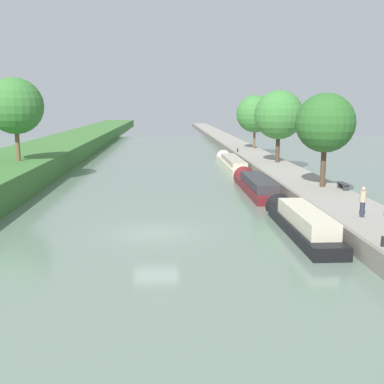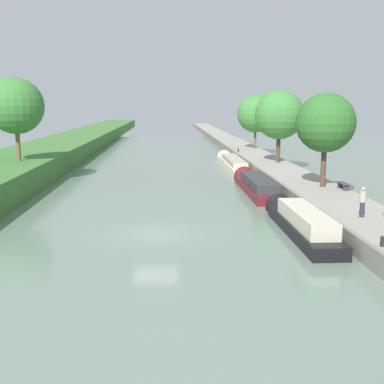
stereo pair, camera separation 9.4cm
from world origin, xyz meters
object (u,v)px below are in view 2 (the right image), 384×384
at_px(narrowboat_black, 300,221).
at_px(park_bench, 343,185).
at_px(narrowboat_maroon, 255,184).
at_px(narrowboat_cream, 232,162).
at_px(mooring_bollard_far, 238,150).
at_px(mooring_bollard_near, 382,242).
at_px(person_walking, 363,201).

xyz_separation_m(narrowboat_black, park_bench, (5.32, 7.72, 0.72)).
bearing_deg(narrowboat_maroon, narrowboat_cream, 89.38).
bearing_deg(park_bench, mooring_bollard_far, 97.20).
height_order(narrowboat_black, park_bench, narrowboat_black).
height_order(narrowboat_black, narrowboat_maroon, narrowboat_black).
relative_size(mooring_bollard_far, park_bench, 0.30).
bearing_deg(narrowboat_cream, narrowboat_black, -90.14).
height_order(narrowboat_maroon, mooring_bollard_near, mooring_bollard_near).
bearing_deg(narrowboat_black, person_walking, -11.44).
bearing_deg(narrowboat_cream, narrowboat_maroon, -90.62).
bearing_deg(narrowboat_black, mooring_bollard_far, 86.99).
distance_m(narrowboat_black, narrowboat_maroon, 12.95).
xyz_separation_m(narrowboat_cream, person_walking, (3.13, -28.82, 1.36)).
bearing_deg(mooring_bollard_far, park_bench, -82.80).
bearing_deg(mooring_bollard_far, mooring_bollard_near, -90.00).
xyz_separation_m(narrowboat_black, mooring_bollard_near, (1.85, -6.04, 0.60)).
xyz_separation_m(narrowboat_black, person_walking, (3.20, -0.65, 1.25)).
relative_size(narrowboat_cream, person_walking, 9.24).
height_order(narrowboat_cream, park_bench, park_bench).
distance_m(narrowboat_maroon, mooring_bollard_near, 19.11).
relative_size(narrowboat_black, narrowboat_maroon, 0.87).
xyz_separation_m(narrowboat_black, mooring_bollard_far, (1.85, 35.19, 0.60)).
distance_m(narrowboat_black, mooring_bollard_near, 6.35).
xyz_separation_m(narrowboat_black, narrowboat_maroon, (-0.10, 12.95, -0.09)).
distance_m(narrowboat_maroon, park_bench, 7.58).
distance_m(narrowboat_maroon, person_walking, 14.06).
bearing_deg(person_walking, mooring_bollard_far, 92.16).
relative_size(person_walking, mooring_bollard_near, 3.69).
xyz_separation_m(person_walking, park_bench, (2.12, 8.37, -0.53)).
bearing_deg(park_bench, narrowboat_cream, 104.41).
xyz_separation_m(narrowboat_maroon, person_walking, (3.30, -13.60, 1.34)).
relative_size(narrowboat_black, mooring_bollard_far, 23.36).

